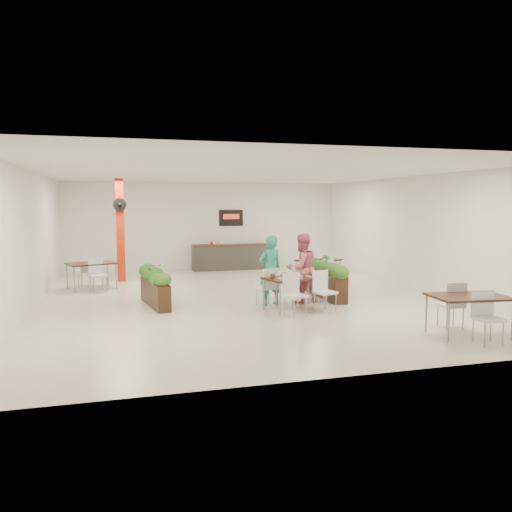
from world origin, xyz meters
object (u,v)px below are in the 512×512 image
at_px(red_column, 120,229).
at_px(planter_right, 326,278).
at_px(side_table_a, 91,267).
at_px(side_table_b, 319,263).
at_px(diner_man, 270,270).
at_px(planter_left, 155,285).
at_px(main_table, 295,282).
at_px(diner_woman, 302,268).
at_px(side_table_c, 469,302).
at_px(service_counter, 233,256).

bearing_deg(red_column, planter_right, -39.30).
relative_size(side_table_a, side_table_b, 1.01).
distance_m(diner_man, side_table_a, 5.54).
xyz_separation_m(planter_left, side_table_b, (5.02, 2.03, 0.13)).
relative_size(red_column, side_table_a, 1.92).
xyz_separation_m(diner_man, planter_right, (1.66, 0.53, -0.33)).
bearing_deg(diner_man, planter_right, -177.75).
xyz_separation_m(main_table, diner_woman, (0.41, 0.66, 0.22)).
xyz_separation_m(side_table_a, side_table_c, (6.95, -7.21, 0.00)).
xyz_separation_m(side_table_a, side_table_b, (6.60, -0.91, -0.00)).
bearing_deg(side_table_c, main_table, 133.62).
xyz_separation_m(service_counter, planter_left, (-3.25, -5.96, 0.02)).
bearing_deg(service_counter, side_table_a, -147.98).
xyz_separation_m(diner_woman, side_table_a, (-5.06, 3.54, -0.22)).
xyz_separation_m(main_table, side_table_b, (1.94, 3.29, -0.00)).
xyz_separation_m(red_column, side_table_c, (6.12, -8.37, -1.00)).
bearing_deg(diner_man, side_table_c, 110.90).
xyz_separation_m(service_counter, side_table_b, (1.77, -3.93, 0.14)).
bearing_deg(side_table_b, diner_woman, -143.67).
relative_size(planter_left, planter_right, 0.90).
distance_m(planter_right, side_table_b, 2.21).
bearing_deg(main_table, service_counter, 88.61).
bearing_deg(main_table, side_table_a, 137.92).
bearing_deg(side_table_c, side_table_b, 99.49).
distance_m(diner_woman, planter_right, 1.07).
bearing_deg(diner_woman, planter_left, -25.15).
xyz_separation_m(red_column, main_table, (3.82, -5.36, -1.01)).
bearing_deg(planter_right, main_table, -137.01).
bearing_deg(planter_left, diner_woman, -9.78).
height_order(red_column, planter_left, red_column).
xyz_separation_m(planter_left, side_table_c, (5.37, -4.27, 0.13)).
relative_size(side_table_b, side_table_c, 1.00).
bearing_deg(planter_left, side_table_b, 22.03).
distance_m(diner_woman, side_table_b, 3.05).
xyz_separation_m(side_table_b, side_table_c, (0.36, -6.30, 0.00)).
xyz_separation_m(red_column, side_table_b, (5.77, -2.07, -1.01)).
distance_m(main_table, side_table_b, 3.82).
distance_m(red_column, planter_left, 4.32).
bearing_deg(planter_right, planter_left, 179.05).
xyz_separation_m(red_column, diner_man, (3.43, -4.70, -0.80)).
relative_size(diner_man, side_table_a, 1.01).
distance_m(service_counter, planter_right, 6.13).
bearing_deg(side_table_b, side_table_c, -110.16).
bearing_deg(diner_woman, diner_man, -15.36).
distance_m(red_column, planter_right, 6.68).
xyz_separation_m(main_table, planter_right, (1.27, 1.19, -0.12)).
relative_size(diner_man, diner_woman, 0.98).
xyz_separation_m(planter_left, planter_right, (4.34, -0.07, 0.01)).
height_order(planter_left, planter_right, planter_right).
bearing_deg(side_table_b, service_counter, 90.80).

